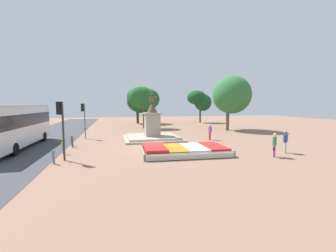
{
  "coord_description": "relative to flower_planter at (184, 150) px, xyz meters",
  "views": [
    {
      "loc": [
        -3.58,
        -17.3,
        3.51
      ],
      "look_at": [
        0.97,
        1.7,
        1.63
      ],
      "focal_mm": 24.0,
      "sensor_mm": 36.0,
      "label": 1
    }
  ],
  "objects": [
    {
      "name": "traffic_light_mid_block",
      "position": [
        -7.82,
        9.32,
        2.22
      ],
      "size": [
        0.42,
        0.3,
        3.6
      ],
      "color": "slate",
      "rests_on": "ground_plane"
    },
    {
      "name": "flower_planter",
      "position": [
        0.0,
        0.0,
        0.0
      ],
      "size": [
        6.26,
        3.85,
        0.62
      ],
      "color": "#38281C",
      "rests_on": "ground_plane"
    },
    {
      "name": "kerb_bollard_mid_b",
      "position": [
        -8.15,
        4.51,
        0.22
      ],
      "size": [
        0.15,
        0.15,
        0.91
      ],
      "color": "#4C5156",
      "rests_on": "ground_plane"
    },
    {
      "name": "street_asphalt_strip",
      "position": [
        -11.98,
        2.31,
        -0.26
      ],
      "size": [
        6.88,
        80.58,
        0.01
      ],
      "primitive_type": "cube",
      "color": "#3D3D42",
      "rests_on": "ground_plane"
    },
    {
      "name": "park_tree_street_side",
      "position": [
        11.33,
        26.04,
        4.12
      ],
      "size": [
        4.65,
        3.89,
        6.23
      ],
      "color": "#4C3823",
      "rests_on": "ground_plane"
    },
    {
      "name": "statue_monument",
      "position": [
        -1.06,
        7.37,
        0.59
      ],
      "size": [
        5.66,
        5.66,
        4.61
      ],
      "color": "#9F9581",
      "rests_on": "ground_plane"
    },
    {
      "name": "pedestrian_near_planter",
      "position": [
        4.4,
        5.48,
        0.66
      ],
      "size": [
        0.23,
        0.57,
        1.61
      ],
      "color": "red",
      "rests_on": "ground_plane"
    },
    {
      "name": "park_tree_behind_statue",
      "position": [
        10.84,
        12.99,
        4.78
      ],
      "size": [
        5.13,
        5.96,
        7.36
      ],
      "color": "brown",
      "rests_on": "ground_plane"
    },
    {
      "name": "pedestrian_crossing_plaza",
      "position": [
        7.22,
        -1.39,
        0.67
      ],
      "size": [
        0.48,
        0.4,
        1.62
      ],
      "color": "beige",
      "rests_on": "ground_plane"
    },
    {
      "name": "park_tree_far_right",
      "position": [
        -0.06,
        26.44,
        4.18
      ],
      "size": [
        5.34,
        4.98,
        6.56
      ],
      "color": "#4C3823",
      "rests_on": "ground_plane"
    },
    {
      "name": "ground_plane",
      "position": [
        -1.18,
        2.31,
        -0.26
      ],
      "size": [
        92.09,
        92.09,
        0.0
      ],
      "primitive_type": "plane",
      "color": "#8C6651"
    },
    {
      "name": "park_tree_far_left",
      "position": [
        -0.57,
        17.87,
        4.16
      ],
      "size": [
        4.52,
        3.24,
        6.1
      ],
      "color": "brown",
      "rests_on": "ground_plane"
    },
    {
      "name": "kerb_bollard_south",
      "position": [
        -8.32,
        -0.76,
        0.18
      ],
      "size": [
        0.15,
        0.15,
        0.83
      ],
      "color": "slate",
      "rests_on": "ground_plane"
    },
    {
      "name": "city_bus",
      "position": [
        -12.59,
        5.02,
        1.72
      ],
      "size": [
        2.7,
        10.5,
        3.47
      ],
      "color": "silver",
      "rests_on": "ground_plane"
    },
    {
      "name": "kerb_bollard_mid_a",
      "position": [
        -8.32,
        1.96,
        0.26
      ],
      "size": [
        0.14,
        0.14,
        0.99
      ],
      "color": "slate",
      "rests_on": "ground_plane"
    },
    {
      "name": "pedestrian_with_handbag",
      "position": [
        5.62,
        -2.25,
        0.64
      ],
      "size": [
        0.55,
        0.58,
        1.61
      ],
      "color": "#8C4C99",
      "rests_on": "ground_plane"
    },
    {
      "name": "traffic_light_near_crossing",
      "position": [
        -7.98,
        0.02,
        2.27
      ],
      "size": [
        0.42,
        0.31,
        3.69
      ],
      "color": "#2D2D33",
      "rests_on": "ground_plane"
    },
    {
      "name": "kerb_bollard_north",
      "position": [
        -8.36,
        5.46,
        0.2
      ],
      "size": [
        0.17,
        0.17,
        0.88
      ],
      "color": "slate",
      "rests_on": "ground_plane"
    }
  ]
}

